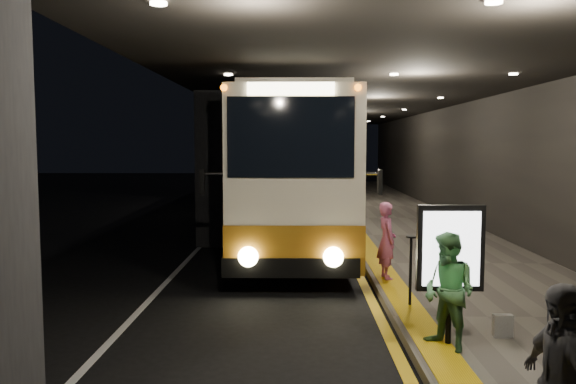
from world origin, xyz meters
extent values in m
plane|color=black|center=(0.00, 0.00, 0.00)|extent=(90.00, 90.00, 0.00)
cube|color=silver|center=(-1.80, 5.00, 0.01)|extent=(0.12, 50.00, 0.01)
cube|color=gold|center=(2.35, 5.00, 0.01)|extent=(0.18, 50.00, 0.01)
cube|color=#514C44|center=(4.75, 5.00, 0.07)|extent=(4.50, 50.00, 0.15)
cube|color=gold|center=(2.85, 5.00, 0.16)|extent=(0.50, 50.00, 0.01)
cube|color=black|center=(7.00, 5.00, 3.00)|extent=(0.10, 50.00, 6.00)
cube|color=black|center=(-1.50, 4.00, 2.20)|extent=(0.80, 0.80, 4.40)
cube|color=black|center=(-1.50, 16.00, 2.20)|extent=(0.80, 0.80, 4.40)
cube|color=black|center=(2.50, 5.00, 4.60)|extent=(9.00, 50.00, 0.40)
cube|color=beige|center=(0.84, 4.82, 2.24)|extent=(2.80, 12.82, 3.63)
cube|color=#9B6D16|center=(0.84, 4.82, 0.91)|extent=(2.82, 12.84, 0.96)
cube|color=black|center=(0.84, -1.61, 3.04)|extent=(2.35, 0.08, 1.49)
cube|color=black|center=(0.84, -1.53, 0.59)|extent=(2.62, 0.28, 0.37)
cylinder|color=black|center=(-0.37, 0.77, 0.53)|extent=(0.30, 1.07, 1.07)
cylinder|color=black|center=(2.05, 0.77, 0.53)|extent=(0.30, 1.07, 1.07)
cylinder|color=black|center=(-0.37, 9.08, 0.53)|extent=(0.30, 1.07, 1.07)
cylinder|color=black|center=(2.05, 9.08, 0.53)|extent=(0.30, 1.07, 1.07)
sphere|color=#FFEAA5|center=(0.04, -1.62, 0.80)|extent=(0.38, 0.38, 0.38)
sphere|color=#FFEAA5|center=(1.64, -1.62, 0.80)|extent=(0.38, 0.38, 0.38)
cube|color=#FFF2BF|center=(0.84, -1.62, 3.92)|extent=(1.60, 0.07, 0.23)
cube|color=beige|center=(1.06, 17.88, 2.05)|extent=(2.91, 11.78, 3.31)
cube|color=#9B6D16|center=(1.06, 17.88, 0.83)|extent=(2.93, 11.80, 0.88)
cube|color=black|center=(1.06, 12.00, 2.78)|extent=(2.14, 0.15, 1.36)
cube|color=black|center=(1.06, 12.08, 0.54)|extent=(2.39, 0.35, 0.34)
cylinder|color=black|center=(-0.04, 14.17, 0.49)|extent=(0.27, 0.97, 0.97)
cylinder|color=black|center=(2.16, 14.17, 0.49)|extent=(0.27, 0.97, 0.97)
cylinder|color=black|center=(-0.04, 21.77, 0.49)|extent=(0.27, 0.97, 0.97)
cylinder|color=black|center=(2.16, 21.77, 0.49)|extent=(0.27, 0.97, 0.97)
imported|color=#B55480|center=(2.80, -0.60, 0.94)|extent=(0.46, 0.63, 1.58)
imported|color=#376337|center=(3.00, -4.60, 0.94)|extent=(0.83, 0.90, 1.58)
cube|color=black|center=(3.91, -4.12, 0.31)|extent=(0.27, 0.12, 0.33)
cylinder|color=black|center=(3.05, -4.41, 0.53)|extent=(0.08, 0.08, 0.75)
cube|color=black|center=(3.05, -4.41, 1.49)|extent=(0.92, 0.11, 1.18)
cube|color=white|center=(3.05, -4.47, 1.49)|extent=(0.77, 0.03, 1.02)
cylinder|color=black|center=(2.90, -2.55, 0.75)|extent=(0.05, 0.05, 1.19)
camera|label=1|loc=(0.96, -12.00, 2.90)|focal=35.00mm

